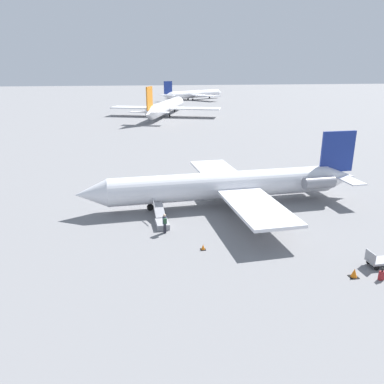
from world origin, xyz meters
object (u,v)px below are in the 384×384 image
at_px(airplane_main, 232,184).
at_px(boarding_stairs, 162,221).
at_px(suitcase, 382,275).
at_px(passenger, 165,222).
at_px(airplane_far_center, 166,107).
at_px(airplane_far_left, 194,94).
at_px(luggage_cart, 381,260).

bearing_deg(airplane_main, boarding_stairs, 26.22).
bearing_deg(suitcase, passenger, -36.73).
bearing_deg(airplane_far_center, boarding_stairs, -166.98).
xyz_separation_m(airplane_main, airplane_far_center, (-1.76, -77.72, 0.61)).
distance_m(boarding_stairs, suitcase, 17.97).
bearing_deg(passenger, boarding_stairs, 0.79).
xyz_separation_m(airplane_main, airplane_far_left, (-21.07, -137.45, 0.38)).
bearing_deg(airplane_far_left, luggage_cart, -131.38).
height_order(airplane_far_center, boarding_stairs, airplane_far_center).
bearing_deg(airplane_far_left, suitcase, -131.74).
relative_size(luggage_cart, suitcase, 2.50).
xyz_separation_m(airplane_far_center, airplane_far_left, (-19.31, -59.73, -0.23)).
bearing_deg(luggage_cart, airplane_far_center, -86.73).
bearing_deg(airplane_far_center, passenger, -166.78).
relative_size(airplane_main, luggage_cart, 13.60).
distance_m(airplane_main, boarding_stairs, 9.03).
relative_size(airplane_main, airplane_far_left, 0.89).
xyz_separation_m(airplane_far_left, boarding_stairs, (28.83, 141.72, -2.17)).
xyz_separation_m(airplane_main, suitcase, (-5.80, 16.06, -1.83)).
bearing_deg(airplane_far_center, airplane_far_left, 1.72).
xyz_separation_m(boarding_stairs, suitcase, (-13.56, 11.79, -0.05)).
bearing_deg(suitcase, boarding_stairs, -41.02).
relative_size(passenger, suitcase, 1.98).
relative_size(airplane_far_center, passenger, 23.86).
bearing_deg(passenger, airplane_far_left, -13.88).
bearing_deg(luggage_cart, airplane_far_left, -95.27).
distance_m(airplane_far_center, passenger, 84.29).
distance_m(luggage_cart, suitcase, 2.00).
xyz_separation_m(airplane_main, passenger, (7.66, 6.02, -1.16)).
relative_size(airplane_far_left, boarding_stairs, 8.28).
distance_m(airplane_main, passenger, 9.81).
bearing_deg(airplane_main, airplane_far_left, -101.28).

